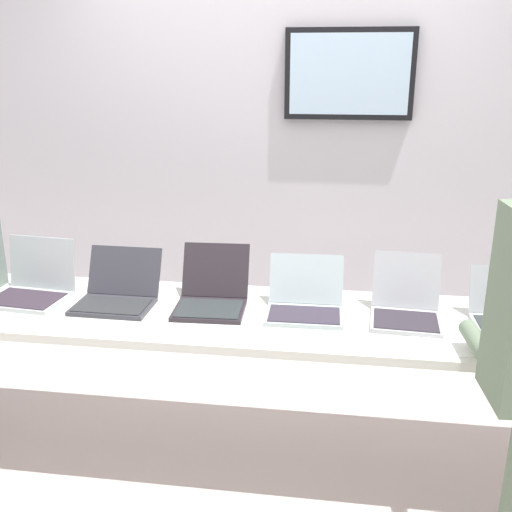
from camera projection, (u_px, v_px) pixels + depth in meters
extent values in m
cube|color=#C0B0AB|center=(255.00, 462.00, 2.94)|extent=(8.00, 8.00, 0.04)
cube|color=silver|center=(280.00, 162.00, 3.59)|extent=(8.00, 0.06, 2.62)
cube|color=black|center=(349.00, 74.00, 3.33)|extent=(0.73, 0.05, 0.50)
cube|color=silver|center=(349.00, 74.00, 3.31)|extent=(0.67, 0.02, 0.44)
cube|color=silver|center=(255.00, 318.00, 2.70)|extent=(3.62, 0.70, 0.04)
cube|color=#AFB7B9|center=(27.00, 300.00, 2.82)|extent=(0.38, 0.30, 0.02)
cube|color=#332834|center=(25.00, 298.00, 2.81)|extent=(0.35, 0.25, 0.00)
cube|color=#AFB7B9|center=(42.00, 263.00, 2.92)|extent=(0.36, 0.09, 0.26)
cube|color=#2C5A41|center=(43.00, 263.00, 2.92)|extent=(0.33, 0.07, 0.23)
cube|color=#35353D|center=(113.00, 306.00, 2.75)|extent=(0.36, 0.25, 0.02)
cube|color=#2B2D2F|center=(112.00, 305.00, 2.73)|extent=(0.34, 0.20, 0.00)
cube|color=#35353D|center=(125.00, 271.00, 2.87)|extent=(0.36, 0.12, 0.22)
cube|color=#294F7F|center=(125.00, 271.00, 2.87)|extent=(0.33, 0.10, 0.19)
cube|color=#282227|center=(210.00, 310.00, 2.71)|extent=(0.33, 0.28, 0.02)
cube|color=#292E2F|center=(209.00, 308.00, 2.69)|extent=(0.30, 0.23, 0.00)
cube|color=#282227|center=(216.00, 270.00, 2.85)|extent=(0.33, 0.14, 0.24)
cube|color=#335171|center=(216.00, 270.00, 2.86)|extent=(0.30, 0.12, 0.21)
cube|color=#A8B6BB|center=(304.00, 316.00, 2.64)|extent=(0.35, 0.24, 0.02)
cube|color=#312B38|center=(304.00, 314.00, 2.63)|extent=(0.32, 0.19, 0.00)
cube|color=#A8B6BB|center=(306.00, 279.00, 2.76)|extent=(0.35, 0.10, 0.22)
cube|color=silver|center=(306.00, 279.00, 2.76)|extent=(0.32, 0.09, 0.19)
cube|color=#B0B2B9|center=(405.00, 321.00, 2.59)|extent=(0.32, 0.28, 0.02)
cube|color=#2D2630|center=(406.00, 320.00, 2.57)|extent=(0.29, 0.23, 0.00)
cube|color=#B0B2B9|center=(406.00, 280.00, 2.70)|extent=(0.31, 0.10, 0.25)
cube|color=black|center=(406.00, 280.00, 2.70)|extent=(0.28, 0.09, 0.22)
cube|color=#A9AFB5|center=(508.00, 290.00, 2.64)|extent=(0.33, 0.08, 0.21)
cube|color=#245D38|center=(508.00, 290.00, 2.64)|extent=(0.31, 0.06, 0.18)
cylinder|color=slate|center=(479.00, 345.00, 2.22)|extent=(0.09, 0.32, 0.07)
cylinder|color=red|center=(507.00, 344.00, 2.31)|extent=(0.09, 0.09, 0.09)
cube|color=white|center=(438.00, 341.00, 2.43)|extent=(0.26, 0.33, 0.00)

